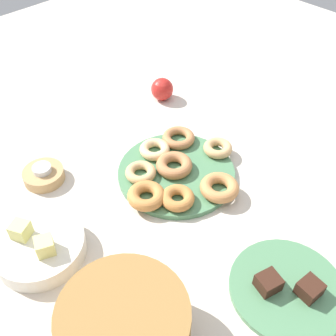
{
  "coord_description": "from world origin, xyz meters",
  "views": [
    {
      "loc": [
        -0.51,
        0.53,
        0.74
      ],
      "look_at": [
        0.0,
        0.03,
        0.04
      ],
      "focal_mm": 43.28,
      "sensor_mm": 36.0,
      "label": 1
    }
  ],
  "objects_px": {
    "apple": "(162,89)",
    "melon_chunk_right": "(21,230)",
    "donut_plate": "(176,173)",
    "donut_4": "(178,198)",
    "donut_1": "(179,138)",
    "donut_5": "(175,164)",
    "donut_0": "(141,173)",
    "candle_holder": "(44,175)",
    "cake_plate": "(287,289)",
    "brownie_near": "(310,289)",
    "fruit_bowl": "(40,247)",
    "donut_7": "(146,196)",
    "donut_3": "(219,188)",
    "tealight": "(42,169)",
    "donut_6": "(155,149)",
    "basket": "(125,327)",
    "melon_chunk_left": "(44,245)",
    "donut_2": "(218,148)",
    "brownie_far": "(268,283)"
  },
  "relations": [
    {
      "from": "donut_1",
      "to": "donut_7",
      "type": "distance_m",
      "value": 0.23
    },
    {
      "from": "donut_5",
      "to": "cake_plate",
      "type": "bearing_deg",
      "value": 168.8
    },
    {
      "from": "donut_0",
      "to": "donut_7",
      "type": "xyz_separation_m",
      "value": [
        -0.07,
        0.04,
        0.0
      ]
    },
    {
      "from": "donut_plate",
      "to": "fruit_bowl",
      "type": "distance_m",
      "value": 0.38
    },
    {
      "from": "donut_plate",
      "to": "tealight",
      "type": "xyz_separation_m",
      "value": [
        0.22,
        0.25,
        0.03
      ]
    },
    {
      "from": "donut_2",
      "to": "melon_chunk_right",
      "type": "height_order",
      "value": "melon_chunk_right"
    },
    {
      "from": "donut_0",
      "to": "donut_5",
      "type": "bearing_deg",
      "value": -117.17
    },
    {
      "from": "donut_plate",
      "to": "melon_chunk_left",
      "type": "height_order",
      "value": "melon_chunk_left"
    },
    {
      "from": "donut_plate",
      "to": "donut_4",
      "type": "xyz_separation_m",
      "value": [
        -0.08,
        0.07,
        0.02
      ]
    },
    {
      "from": "donut_4",
      "to": "apple",
      "type": "xyz_separation_m",
      "value": [
        0.35,
        -0.28,
        0.01
      ]
    },
    {
      "from": "donut_6",
      "to": "melon_chunk_left",
      "type": "relative_size",
      "value": 2.23
    },
    {
      "from": "donut_plate",
      "to": "donut_7",
      "type": "relative_size",
      "value": 3.3
    },
    {
      "from": "donut_6",
      "to": "tealight",
      "type": "relative_size",
      "value": 1.74
    },
    {
      "from": "apple",
      "to": "melon_chunk_right",
      "type": "bearing_deg",
      "value": 108.69
    },
    {
      "from": "donut_3",
      "to": "tealight",
      "type": "bearing_deg",
      "value": 38.44
    },
    {
      "from": "candle_holder",
      "to": "apple",
      "type": "xyz_separation_m",
      "value": [
        0.05,
        -0.46,
        0.02
      ]
    },
    {
      "from": "fruit_bowl",
      "to": "donut_7",
      "type": "bearing_deg",
      "value": -102.38
    },
    {
      "from": "donut_1",
      "to": "apple",
      "type": "relative_size",
      "value": 1.27
    },
    {
      "from": "cake_plate",
      "to": "donut_6",
      "type": "bearing_deg",
      "value": -9.64
    },
    {
      "from": "cake_plate",
      "to": "fruit_bowl",
      "type": "xyz_separation_m",
      "value": [
        0.42,
        0.3,
        0.02
      ]
    },
    {
      "from": "donut_plate",
      "to": "donut_6",
      "type": "distance_m",
      "value": 0.09
    },
    {
      "from": "donut_2",
      "to": "donut_4",
      "type": "distance_m",
      "value": 0.21
    },
    {
      "from": "donut_6",
      "to": "donut_plate",
      "type": "bearing_deg",
      "value": 175.55
    },
    {
      "from": "fruit_bowl",
      "to": "melon_chunk_left",
      "type": "height_order",
      "value": "melon_chunk_left"
    },
    {
      "from": "donut_0",
      "to": "donut_2",
      "type": "height_order",
      "value": "same"
    },
    {
      "from": "brownie_near",
      "to": "fruit_bowl",
      "type": "distance_m",
      "value": 0.56
    },
    {
      "from": "basket",
      "to": "brownie_near",
      "type": "bearing_deg",
      "value": -120.33
    },
    {
      "from": "donut_3",
      "to": "donut_7",
      "type": "bearing_deg",
      "value": 54.4
    },
    {
      "from": "donut_2",
      "to": "fruit_bowl",
      "type": "relative_size",
      "value": 0.4
    },
    {
      "from": "donut_7",
      "to": "donut_3",
      "type": "bearing_deg",
      "value": -125.6
    },
    {
      "from": "donut_7",
      "to": "candle_holder",
      "type": "distance_m",
      "value": 0.28
    },
    {
      "from": "candle_holder",
      "to": "brownie_near",
      "type": "bearing_deg",
      "value": -163.05
    },
    {
      "from": "donut_3",
      "to": "donut_0",
      "type": "bearing_deg",
      "value": 29.98
    },
    {
      "from": "donut_6",
      "to": "basket",
      "type": "xyz_separation_m",
      "value": [
        -0.33,
        0.37,
        0.03
      ]
    },
    {
      "from": "donut_2",
      "to": "cake_plate",
      "type": "height_order",
      "value": "donut_2"
    },
    {
      "from": "donut_3",
      "to": "donut_plate",
      "type": "bearing_deg",
      "value": 10.44
    },
    {
      "from": "donut_1",
      "to": "donut_5",
      "type": "xyz_separation_m",
      "value": [
        -0.07,
        0.08,
        0.0
      ]
    },
    {
      "from": "brownie_far",
      "to": "apple",
      "type": "relative_size",
      "value": 0.62
    },
    {
      "from": "donut_plate",
      "to": "fruit_bowl",
      "type": "bearing_deg",
      "value": 84.57
    },
    {
      "from": "tealight",
      "to": "melon_chunk_left",
      "type": "bearing_deg",
      "value": 150.56
    },
    {
      "from": "tealight",
      "to": "basket",
      "type": "height_order",
      "value": "basket"
    },
    {
      "from": "candle_holder",
      "to": "cake_plate",
      "type": "bearing_deg",
      "value": -163.63
    },
    {
      "from": "donut_plate",
      "to": "brownie_near",
      "type": "bearing_deg",
      "value": 172.37
    },
    {
      "from": "candle_holder",
      "to": "brownie_far",
      "type": "bearing_deg",
      "value": -165.51
    },
    {
      "from": "candle_holder",
      "to": "donut_1",
      "type": "bearing_deg",
      "value": -113.09
    },
    {
      "from": "basket",
      "to": "melon_chunk_right",
      "type": "bearing_deg",
      "value": 4.56
    },
    {
      "from": "cake_plate",
      "to": "melon_chunk_right",
      "type": "relative_size",
      "value": 6.42
    },
    {
      "from": "brownie_far",
      "to": "apple",
      "type": "height_order",
      "value": "apple"
    },
    {
      "from": "basket",
      "to": "melon_chunk_left",
      "type": "distance_m",
      "value": 0.24
    },
    {
      "from": "donut_2",
      "to": "basket",
      "type": "relative_size",
      "value": 0.34
    }
  ]
}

